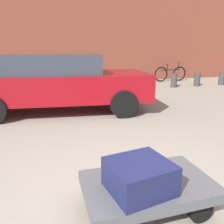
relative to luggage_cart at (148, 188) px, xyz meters
The scene contains 9 objects.
ground_plane 0.27m from the luggage_cart, ahead, with size 60.00×60.00×0.00m, color gray.
luggage_cart is the anchor object (origin of this frame).
suitcase_navy_stacked_top 0.27m from the luggage_cart, 144.04° to the right, with size 0.51×0.47×0.27m, color #191E47.
parked_car 4.15m from the luggage_cart, 97.53° to the left, with size 4.48×2.31×1.42m.
bicycle_leaning 9.73m from the luggage_cart, 58.38° to the left, with size 1.76×0.12×0.96m.
bollard_kerb_near 7.18m from the luggage_cart, 66.25° to the left, with size 0.25×0.25×0.57m, color #383838.
bollard_kerb_mid 7.84m from the luggage_cart, 56.99° to the left, with size 0.25×0.25×0.57m, color #383838.
bollard_kerb_far 8.51m from the luggage_cart, 50.60° to the left, with size 0.25×0.25×0.57m, color #383838.
bollard_corner 9.37m from the luggage_cart, 44.56° to the left, with size 0.25×0.25×0.57m, color #383838.
Camera 1 is at (-0.85, -1.68, 1.53)m, focal length 36.09 mm.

